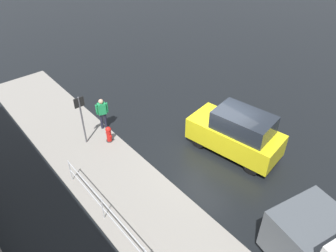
% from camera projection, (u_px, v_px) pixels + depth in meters
% --- Properties ---
extents(ground_plane, '(60.00, 60.00, 0.00)m').
position_uv_depth(ground_plane, '(212.00, 151.00, 14.29)').
color(ground_plane, black).
extents(kerb_strip, '(24.00, 3.20, 0.04)m').
position_uv_depth(kerb_strip, '(133.00, 199.00, 12.11)').
color(kerb_strip, gray).
rests_on(kerb_strip, ground).
extents(moving_hatchback, '(4.14, 2.36, 2.06)m').
position_uv_depth(moving_hatchback, '(237.00, 133.00, 13.65)').
color(moving_hatchback, yellow).
rests_on(moving_hatchback, ground).
extents(fire_hydrant, '(0.42, 0.31, 0.80)m').
position_uv_depth(fire_hydrant, '(109.00, 134.00, 14.59)').
color(fire_hydrant, red).
rests_on(fire_hydrant, ground).
extents(pedestrian, '(0.34, 0.54, 1.62)m').
position_uv_depth(pedestrian, '(102.00, 112.00, 15.04)').
color(pedestrian, '#1E8C4C').
rests_on(pedestrian, ground).
extents(metal_railing, '(7.19, 0.04, 1.05)m').
position_uv_depth(metal_railing, '(122.00, 228.00, 10.26)').
color(metal_railing, '#B7BABF').
rests_on(metal_railing, ground).
extents(sign_post, '(0.07, 0.44, 2.40)m').
position_uv_depth(sign_post, '(81.00, 114.00, 13.81)').
color(sign_post, '#4C4C51').
rests_on(sign_post, ground).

